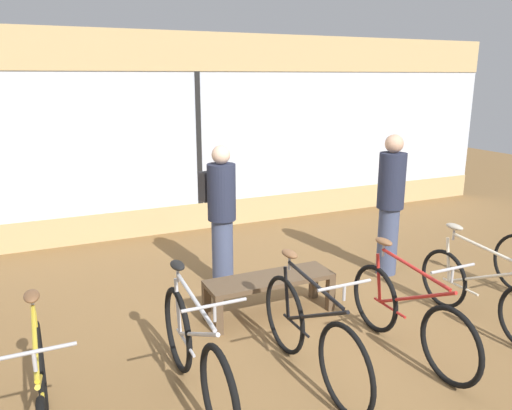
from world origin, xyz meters
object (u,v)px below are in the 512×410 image
Objects in this scene: bicycle_far_left at (43,401)px; bicycle_right at (481,292)px; customer_near_rack at (390,202)px; display_bench at (270,284)px; bicycle_center_right at (408,315)px; customer_by_window at (221,212)px; bicycle_center_left at (311,335)px; bicycle_left at (195,355)px.

bicycle_right is at bearing 1.14° from bicycle_far_left.
bicycle_far_left is at bearing -158.75° from customer_near_rack.
bicycle_center_right is at bearing -56.35° from display_bench.
bicycle_center_right is at bearing -65.28° from customer_by_window.
bicycle_center_left is at bearing -178.03° from bicycle_right.
bicycle_left is 1.05× the size of bicycle_center_right.
bicycle_left is 0.99m from bicycle_center_left.
bicycle_center_left is at bearing -99.43° from display_bench.
customer_by_window is (1.00, 2.06, 0.54)m from bicycle_left.
bicycle_center_right reaches higher than bicycle_right.
customer_near_rack is 2.17m from customer_by_window.
customer_near_rack is 1.05× the size of customer_by_window.
bicycle_center_right is 0.93× the size of customer_near_rack.
display_bench is 0.80× the size of customer_by_window.
customer_near_rack reaches higher than bicycle_left.
display_bench is at bearing 80.57° from bicycle_center_left.
customer_by_window is at bearing 101.14° from display_bench.
customer_by_window is (-1.01, 2.20, 0.56)m from bicycle_center_right.
bicycle_far_left reaches higher than bicycle_right.
bicycle_left is 2.35m from customer_by_window.
customer_near_rack is at bearing 12.54° from display_bench.
display_bench is 2.05m from customer_near_rack.
bicycle_left is 1.28× the size of display_bench.
customer_near_rack is (2.11, 1.63, 0.56)m from bicycle_center_left.
customer_near_rack is (0.05, 1.56, 0.59)m from bicycle_right.
bicycle_left is 2.01m from bicycle_center_right.
customer_by_window is (-0.19, 0.96, 0.59)m from display_bench.
bicycle_center_left is 2.73m from customer_near_rack.
bicycle_far_left is 1.03× the size of bicycle_center_right.
bicycle_left is at bearing -115.80° from customer_by_window.
bicycle_center_left is at bearing 0.31° from bicycle_far_left.
bicycle_left reaches higher than bicycle_center_left.
bicycle_left reaches higher than display_bench.
bicycle_far_left is 2.10m from bicycle_center_left.
bicycle_center_left is 1.24× the size of display_bench.
display_bench is (0.20, 1.20, -0.05)m from bicycle_center_left.
bicycle_right is at bearing 1.97° from bicycle_center_left.
customer_near_rack is (3.10, 1.53, 0.56)m from bicycle_left.
bicycle_right is (3.05, -0.03, -0.03)m from bicycle_left.
bicycle_left is at bearing 176.22° from bicycle_center_right.
display_bench is at bearing 27.80° from bicycle_far_left.
bicycle_center_left reaches higher than bicycle_far_left.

